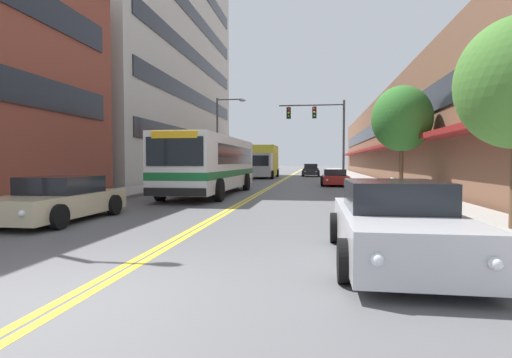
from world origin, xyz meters
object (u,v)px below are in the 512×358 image
(traffic_signal_mast, at_px, (322,125))
(car_charcoal_moving_lead, at_px, (311,170))
(car_red_parked_right_mid, at_px, (335,178))
(car_silver_parked_right_foreground, at_px, (395,224))
(car_dark_grey_parked_left_mid, at_px, (230,174))
(car_beige_parked_left_near, at_px, (59,200))
(fire_hydrant, at_px, (392,189))
(street_lamp_left_far, at_px, (222,131))
(city_bus, at_px, (212,162))
(box_truck, at_px, (264,162))
(street_tree_right_mid, at_px, (402,119))

(traffic_signal_mast, bearing_deg, car_charcoal_moving_lead, 93.92)
(car_red_parked_right_mid, height_order, traffic_signal_mast, traffic_signal_mast)
(car_silver_parked_right_foreground, xyz_separation_m, traffic_signal_mast, (-0.90, 25.45, 4.04))
(car_dark_grey_parked_left_mid, bearing_deg, car_red_parked_right_mid, -28.22)
(car_beige_parked_left_near, relative_size, fire_hydrant, 5.00)
(car_red_parked_right_mid, distance_m, street_lamp_left_far, 10.87)
(city_bus, xyz_separation_m, car_silver_parked_right_foreground, (6.74, -13.25, -1.03))
(car_beige_parked_left_near, height_order, box_truck, box_truck)
(city_bus, xyz_separation_m, traffic_signal_mast, (5.84, 12.20, 3.01))
(car_dark_grey_parked_left_mid, xyz_separation_m, car_silver_parked_right_foreground, (8.69, -26.50, -0.01))
(box_truck, relative_size, fire_hydrant, 8.43)
(car_red_parked_right_mid, xyz_separation_m, traffic_signal_mast, (-0.91, 3.62, 4.12))
(car_red_parked_right_mid, relative_size, box_truck, 0.53)
(car_silver_parked_right_foreground, xyz_separation_m, street_tree_right_mid, (2.87, 13.66, 3.21))
(traffic_signal_mast, xyz_separation_m, fire_hydrant, (2.49, -16.39, -4.05))
(car_beige_parked_left_near, xyz_separation_m, car_charcoal_moving_lead, (6.81, 36.68, 0.08))
(car_red_parked_right_mid, relative_size, street_lamp_left_far, 0.58)
(car_charcoal_moving_lead, bearing_deg, street_tree_right_mid, -79.76)
(car_red_parked_right_mid, distance_m, fire_hydrant, 12.86)
(car_silver_parked_right_foreground, bearing_deg, fire_hydrant, 80.02)
(car_silver_parked_right_foreground, bearing_deg, traffic_signal_mast, 92.02)
(city_bus, bearing_deg, fire_hydrant, -26.67)
(car_silver_parked_right_foreground, relative_size, car_charcoal_moving_lead, 1.02)
(box_truck, height_order, fire_hydrant, box_truck)
(car_beige_parked_left_near, distance_m, car_silver_parked_right_foreground, 9.35)
(box_truck, bearing_deg, street_lamp_left_far, -106.40)
(car_beige_parked_left_near, relative_size, car_silver_parked_right_foreground, 0.98)
(car_charcoal_moving_lead, xyz_separation_m, fire_hydrant, (3.49, -31.01, -0.05))
(traffic_signal_mast, distance_m, street_tree_right_mid, 12.40)
(traffic_signal_mast, relative_size, street_lamp_left_far, 0.93)
(street_lamp_left_far, xyz_separation_m, fire_hydrant, (10.85, -17.01, -3.69))
(car_red_parked_right_mid, bearing_deg, box_truck, 117.86)
(street_tree_right_mid, bearing_deg, box_truck, 114.66)
(car_dark_grey_parked_left_mid, distance_m, car_charcoal_moving_lead, 15.18)
(car_silver_parked_right_foreground, bearing_deg, street_lamp_left_far, 109.55)
(fire_hydrant, bearing_deg, traffic_signal_mast, 98.64)
(city_bus, height_order, car_dark_grey_parked_left_mid, city_bus)
(city_bus, bearing_deg, box_truck, 90.02)
(car_red_parked_right_mid, height_order, street_tree_right_mid, street_tree_right_mid)
(traffic_signal_mast, distance_m, street_lamp_left_far, 8.39)
(box_truck, xyz_separation_m, traffic_signal_mast, (5.85, -9.16, 2.96))
(car_charcoal_moving_lead, relative_size, street_lamp_left_far, 0.65)
(city_bus, distance_m, car_red_parked_right_mid, 10.97)
(traffic_signal_mast, bearing_deg, street_lamp_left_far, 175.75)
(car_charcoal_moving_lead, height_order, fire_hydrant, car_charcoal_moving_lead)
(car_charcoal_moving_lead, bearing_deg, city_bus, -100.23)
(car_beige_parked_left_near, xyz_separation_m, street_lamp_left_far, (-0.55, 22.68, 3.71))
(car_dark_grey_parked_left_mid, relative_size, traffic_signal_mast, 0.72)
(city_bus, bearing_deg, car_silver_parked_right_foreground, -63.04)
(car_red_parked_right_mid, xyz_separation_m, street_lamp_left_far, (-9.27, 4.24, 3.76))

